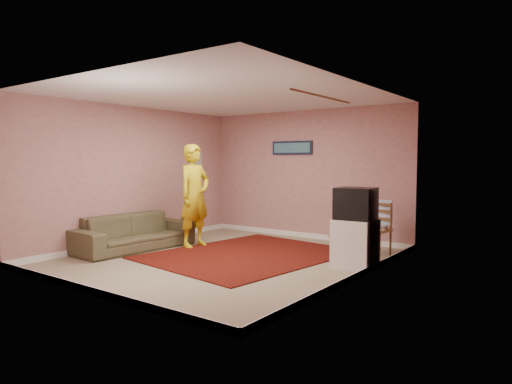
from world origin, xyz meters
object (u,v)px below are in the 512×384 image
Objects in this scene: chair_a at (376,223)px; crt_tv at (355,203)px; tv_cabinet at (355,244)px; chair_b at (347,229)px; sofa at (135,232)px; person at (195,196)px.

crt_tv is at bearing -73.72° from chair_a.
crt_tv reaches higher than chair_a.
crt_tv is at bearing -175.72° from tv_cabinet.
chair_a is (-0.09, 1.06, -0.42)m from crt_tv.
chair_b is 0.23× the size of sofa.
crt_tv is 0.31× the size of person.
sofa is at bearing -164.78° from tv_cabinet.
chair_a is 3.26m from person.
tv_cabinet is at bearing -71.82° from sofa.
chair_a is at bearing 95.10° from tv_cabinet.
chair_a is at bearing -57.38° from sofa.
chair_b is 0.26× the size of person.
chair_b reaches higher than sofa.
chair_a reaches higher than chair_b.
chair_a is 0.89m from chair_b.
chair_a reaches higher than tv_cabinet.
crt_tv is 3.93m from sofa.
crt_tv is 1.21× the size of chair_a.
sofa is at bearing -138.86° from chair_a.
sofa is (-3.74, -1.02, -0.65)m from crt_tv.
tv_cabinet is 3.89m from sofa.
tv_cabinet is at bearing 67.42° from chair_b.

